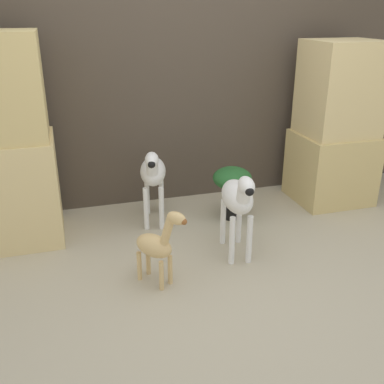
# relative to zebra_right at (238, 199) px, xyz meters

# --- Properties ---
(ground_plane) EXTENTS (14.00, 14.00, 0.00)m
(ground_plane) POSITION_rel_zebra_right_xyz_m (-0.16, -0.35, -0.45)
(ground_plane) COLOR #B2A88E
(wall_back) EXTENTS (6.40, 0.08, 2.20)m
(wall_back) POSITION_rel_zebra_right_xyz_m (-0.16, 1.22, 0.65)
(wall_back) COLOR #473D33
(wall_back) RESTS_ON ground_plane
(rock_pillar_left) EXTENTS (0.66, 0.60, 1.56)m
(rock_pillar_left) POSITION_rel_zebra_right_xyz_m (-1.55, 0.73, 0.30)
(rock_pillar_left) COLOR #DBC184
(rock_pillar_left) RESTS_ON ground_plane
(rock_pillar_right) EXTENTS (0.66, 0.60, 1.45)m
(rock_pillar_right) POSITION_rel_zebra_right_xyz_m (1.23, 0.73, 0.24)
(rock_pillar_right) COLOR #D1B775
(rock_pillar_right) RESTS_ON ground_plane
(zebra_right) EXTENTS (0.27, 0.56, 0.68)m
(zebra_right) POSITION_rel_zebra_right_xyz_m (0.00, 0.00, 0.00)
(zebra_right) COLOR white
(zebra_right) RESTS_ON ground_plane
(zebra_left) EXTENTS (0.30, 0.56, 0.68)m
(zebra_left) POSITION_rel_zebra_right_xyz_m (-0.47, 0.70, 0.00)
(zebra_left) COLOR white
(zebra_left) RESTS_ON ground_plane
(giraffe_figurine) EXTENTS (0.33, 0.38, 0.57)m
(giraffe_figurine) POSITION_rel_zebra_right_xyz_m (-0.63, -0.20, -0.15)
(giraffe_figurine) COLOR tan
(giraffe_figurine) RESTS_ON ground_plane
(potted_palm_front) EXTENTS (0.33, 0.33, 0.46)m
(potted_palm_front) POSITION_rel_zebra_right_xyz_m (0.19, 0.59, -0.10)
(potted_palm_front) COLOR black
(potted_palm_front) RESTS_ON ground_plane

